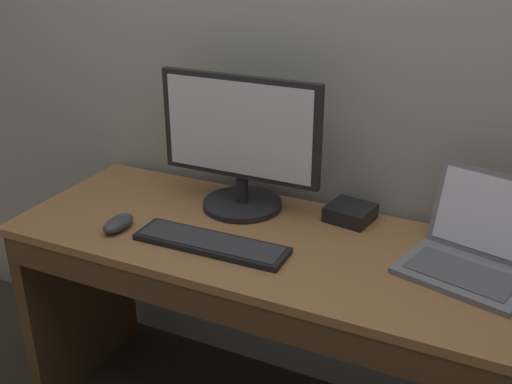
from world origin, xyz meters
TOP-DOWN VIEW (x-y plane):
  - desk at (0.00, -0.01)m, footprint 1.64×0.59m
  - laptop_space_gray at (0.52, 0.07)m, footprint 0.37×0.35m
  - external_monitor at (-0.21, 0.15)m, footprint 0.53×0.26m
  - wired_keyboard at (-0.17, -0.12)m, footprint 0.46×0.13m
  - computer_mouse at (-0.47, -0.14)m, footprint 0.06×0.12m
  - external_drive_box at (0.14, 0.22)m, footprint 0.15×0.15m

SIDE VIEW (x-z plane):
  - desk at x=0.00m, z-range 0.15..0.90m
  - wired_keyboard at x=-0.17m, z-range 0.75..0.77m
  - computer_mouse at x=-0.47m, z-range 0.75..0.79m
  - external_drive_box at x=0.14m, z-range 0.75..0.80m
  - laptop_space_gray at x=0.52m, z-range 0.68..0.93m
  - external_monitor at x=-0.21m, z-range 0.75..1.18m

